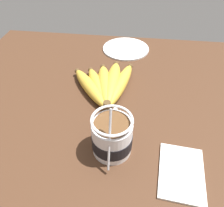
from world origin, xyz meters
The scene contains 5 objects.
table centered at (0.00, 0.00, 1.77)cm, with size 110.35×110.35×3.54cm.
coffee_mug centered at (-3.17, 1.19, 7.99)cm, with size 14.82×9.13×14.66cm.
banana_bunch centered at (18.30, 5.78, 5.53)cm, with size 23.92×20.35×4.40cm.
napkin centered at (-7.62, -14.22, 3.84)cm, with size 14.07×10.45×0.60cm.
small_plate centered at (44.25, 1.80, 3.84)cm, with size 17.96×17.96×0.60cm.
Camera 1 is at (-33.41, -2.67, 45.96)cm, focal length 35.00 mm.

